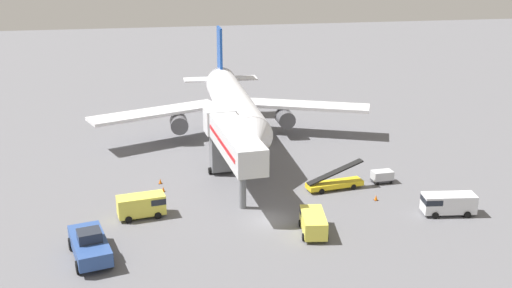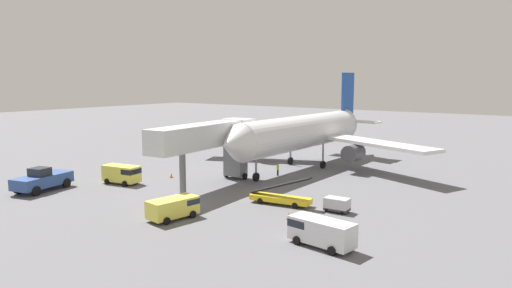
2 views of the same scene
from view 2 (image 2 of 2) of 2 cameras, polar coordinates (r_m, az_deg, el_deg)
ground_plane at (r=48.67m, az=-9.86°, el=-7.30°), size 300.00×300.00×0.00m
airplane_at_gate at (r=67.78m, az=5.99°, el=1.46°), size 39.00×36.07×13.73m
jet_bridge at (r=55.32m, az=-5.56°, el=0.67°), size 4.43×16.99×7.66m
pushback_tug at (r=58.95m, az=-24.57°, el=-3.99°), size 4.20×7.24×2.71m
belt_loader_truck at (r=48.00m, az=3.01°, el=-6.48°), size 6.56×2.51×3.10m
service_van_far_right at (r=59.39m, az=-15.97°, el=-3.47°), size 4.87×2.77×2.24m
service_van_near_right at (r=36.59m, az=7.79°, el=-10.42°), size 5.41×2.70×2.12m
service_van_far_left at (r=43.77m, az=-9.94°, el=-7.54°), size 2.87×4.91×1.91m
baggage_cart_near_left at (r=45.96m, az=9.84°, el=-7.22°), size 2.37×1.51×1.37m
ground_crew_worker_foreground at (r=61.99m, az=2.67°, el=-3.07°), size 0.32×0.32×1.66m
safety_cone_alpha at (r=43.30m, az=4.00°, el=-8.71°), size 0.40×0.40×0.61m
safety_cone_bravo at (r=61.80m, az=-10.27°, el=-3.77°), size 0.39×0.39×0.60m
safety_cone_charlie at (r=63.63m, az=-8.84°, el=-3.40°), size 0.40×0.40×0.61m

